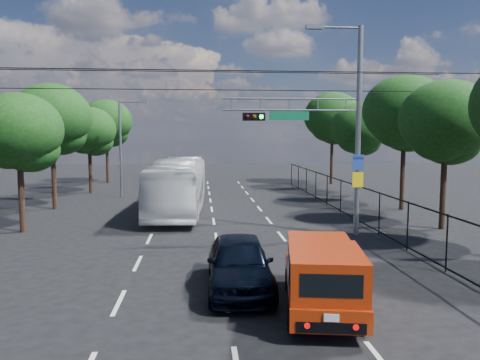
{
  "coord_description": "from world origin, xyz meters",
  "views": [
    {
      "loc": [
        -0.71,
        -12.87,
        4.68
      ],
      "look_at": [
        0.92,
        6.17,
        2.8
      ],
      "focal_mm": 35.0,
      "sensor_mm": 36.0,
      "label": 1
    }
  ],
  "objects": [
    {
      "name": "tree_right_c",
      "position": [
        11.82,
        15.02,
        5.73
      ],
      "size": [
        5.1,
        5.1,
        8.29
      ],
      "color": "black",
      "rests_on": "ground"
    },
    {
      "name": "fence_right",
      "position": [
        7.6,
        12.17,
        1.03
      ],
      "size": [
        0.06,
        34.03,
        2.0
      ],
      "color": "black",
      "rests_on": "ground"
    },
    {
      "name": "streetlight_left",
      "position": [
        -6.33,
        22.0,
        3.94
      ],
      "size": [
        2.09,
        0.22,
        7.08
      ],
      "color": "slate",
      "rests_on": "ground"
    },
    {
      "name": "tree_left_e",
      "position": [
        -9.58,
        33.02,
        5.53
      ],
      "size": [
        4.92,
        4.92,
        7.99
      ],
      "color": "black",
      "rests_on": "ground"
    },
    {
      "name": "tree_left_c",
      "position": [
        -9.78,
        17.02,
        5.4
      ],
      "size": [
        4.8,
        4.8,
        7.8
      ],
      "color": "black",
      "rests_on": "ground"
    },
    {
      "name": "tree_right_e",
      "position": [
        11.62,
        30.02,
        5.94
      ],
      "size": [
        5.28,
        5.28,
        8.58
      ],
      "color": "black",
      "rests_on": "ground"
    },
    {
      "name": "red_pickup",
      "position": [
        2.49,
        -1.02,
        0.99
      ],
      "size": [
        2.57,
        5.18,
        1.85
      ],
      "color": "black",
      "rests_on": "ground"
    },
    {
      "name": "utility_wires",
      "position": [
        0.0,
        8.83,
        7.23
      ],
      "size": [
        22.0,
        5.04,
        0.74
      ],
      "color": "black",
      "rests_on": "ground"
    },
    {
      "name": "tree_right_d",
      "position": [
        11.42,
        22.02,
        4.85
      ],
      "size": [
        4.32,
        4.32,
        7.02
      ],
      "color": "black",
      "rests_on": "ground"
    },
    {
      "name": "white_bus",
      "position": [
        -2.0,
        15.03,
        1.61
      ],
      "size": [
        3.26,
        11.71,
        3.23
      ],
      "primitive_type": "imported",
      "rotation": [
        0.0,
        0.0,
        -0.05
      ],
      "color": "silver",
      "rests_on": "ground"
    },
    {
      "name": "ground",
      "position": [
        0.0,
        0.0,
        0.0
      ],
      "size": [
        120.0,
        120.0,
        0.0
      ],
      "primitive_type": "plane",
      "color": "black",
      "rests_on": "ground"
    },
    {
      "name": "tree_left_d",
      "position": [
        -9.38,
        25.02,
        4.72
      ],
      "size": [
        4.2,
        4.2,
        6.83
      ],
      "color": "black",
      "rests_on": "ground"
    },
    {
      "name": "tree_left_b",
      "position": [
        -9.18,
        10.02,
        4.58
      ],
      "size": [
        4.08,
        4.08,
        6.63
      ],
      "color": "black",
      "rests_on": "ground"
    },
    {
      "name": "white_van",
      "position": [
        -3.0,
        16.41,
        0.66
      ],
      "size": [
        1.86,
        4.17,
        1.33
      ],
      "primitive_type": "imported",
      "rotation": [
        0.0,
        0.0,
        0.11
      ],
      "color": "silver",
      "rests_on": "ground"
    },
    {
      "name": "signal_mast",
      "position": [
        5.28,
        7.99,
        5.24
      ],
      "size": [
        6.43,
        0.39,
        9.5
      ],
      "color": "slate",
      "rests_on": "ground"
    },
    {
      "name": "lane_markings",
      "position": [
        -0.0,
        14.0,
        0.01
      ],
      "size": [
        6.12,
        38.0,
        0.01
      ],
      "color": "beige",
      "rests_on": "ground"
    },
    {
      "name": "navy_hatchback",
      "position": [
        0.45,
        0.85,
        0.81
      ],
      "size": [
        2.04,
        4.81,
        1.62
      ],
      "primitive_type": "imported",
      "rotation": [
        0.0,
        0.0,
        -0.03
      ],
      "color": "black",
      "rests_on": "ground"
    },
    {
      "name": "tree_right_b",
      "position": [
        11.22,
        9.02,
        5.06
      ],
      "size": [
        4.5,
        4.5,
        7.31
      ],
      "color": "black",
      "rests_on": "ground"
    }
  ]
}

